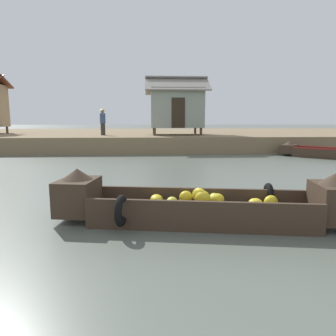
# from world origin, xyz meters

# --- Properties ---
(ground_plane) EXTENTS (300.00, 300.00, 0.00)m
(ground_plane) POSITION_xyz_m (0.00, 10.00, 0.00)
(ground_plane) COLOR #596056
(riverbank_strip) EXTENTS (160.00, 20.00, 0.93)m
(riverbank_strip) POSITION_xyz_m (0.00, 27.09, 0.46)
(riverbank_strip) COLOR #7F6B4C
(riverbank_strip) RESTS_ON ground
(banana_boat) EXTENTS (5.22, 1.68, 0.94)m
(banana_boat) POSITION_xyz_m (0.98, 5.99, 0.34)
(banana_boat) COLOR #3D2D21
(banana_boat) RESTS_ON ground
(stilt_house_mid_left) EXTENTS (3.96, 3.25, 3.68)m
(stilt_house_mid_left) POSITION_xyz_m (1.80, 20.59, 2.67)
(stilt_house_mid_left) COLOR #4C3826
(stilt_house_mid_left) RESTS_ON riverbank_strip
(vendor_person) EXTENTS (0.44, 0.44, 1.66)m
(vendor_person) POSITION_xyz_m (-2.83, 20.04, 1.85)
(vendor_person) COLOR #332D28
(vendor_person) RESTS_ON riverbank_strip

